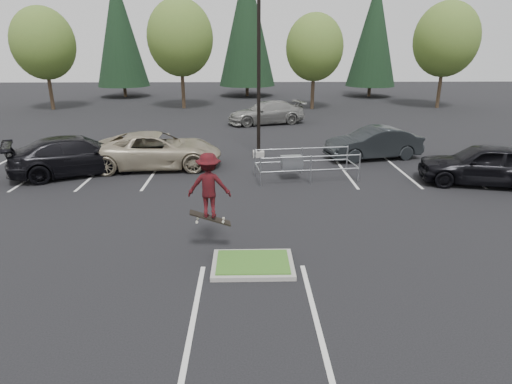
{
  "coord_description": "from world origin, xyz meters",
  "views": [
    {
      "loc": [
        -0.15,
        -10.31,
        5.71
      ],
      "look_at": [
        0.12,
        1.5,
        1.62
      ],
      "focal_mm": 30.0,
      "sensor_mm": 36.0,
      "label": 1
    }
  ],
  "objects_px": {
    "conif_c": "(374,33)",
    "car_r_charc": "(373,143)",
    "decid_b": "(180,40)",
    "light_pole": "(259,68)",
    "conif_b": "(247,24)",
    "decid_a": "(44,46)",
    "car_r_black": "(485,164)",
    "decid_c": "(314,50)",
    "car_l_tan": "(157,150)",
    "skateboarder": "(209,186)",
    "car_far_silver": "(267,113)",
    "decid_d": "(446,42)",
    "conif_a": "(119,31)",
    "car_l_black": "(76,155)",
    "cart_corral": "(295,162)"
  },
  "relations": [
    {
      "from": "conif_c",
      "to": "car_r_charc",
      "type": "bearing_deg",
      "value": -105.0
    },
    {
      "from": "decid_b",
      "to": "conif_c",
      "type": "bearing_deg",
      "value": 24.14
    },
    {
      "from": "light_pole",
      "to": "conif_b",
      "type": "distance_m",
      "value": 28.69
    },
    {
      "from": "decid_a",
      "to": "car_r_black",
      "type": "bearing_deg",
      "value": -39.43
    },
    {
      "from": "decid_c",
      "to": "car_l_tan",
      "type": "height_order",
      "value": "decid_c"
    },
    {
      "from": "decid_b",
      "to": "car_l_tan",
      "type": "height_order",
      "value": "decid_b"
    },
    {
      "from": "decid_a",
      "to": "conif_c",
      "type": "xyz_separation_m",
      "value": [
        32.01,
        9.47,
        1.26
      ]
    },
    {
      "from": "conif_c",
      "to": "skateboarder",
      "type": "bearing_deg",
      "value": -111.54
    },
    {
      "from": "decid_b",
      "to": "car_far_silver",
      "type": "xyz_separation_m",
      "value": [
        7.46,
        -8.53,
        -5.2
      ]
    },
    {
      "from": "decid_a",
      "to": "light_pole",
      "type": "bearing_deg",
      "value": -44.25
    },
    {
      "from": "conif_b",
      "to": "car_far_silver",
      "type": "height_order",
      "value": "conif_b"
    },
    {
      "from": "car_l_tan",
      "to": "decid_b",
      "type": "bearing_deg",
      "value": -0.75
    },
    {
      "from": "decid_d",
      "to": "car_r_black",
      "type": "bearing_deg",
      "value": -108.9
    },
    {
      "from": "decid_a",
      "to": "decid_c",
      "type": "height_order",
      "value": "decid_a"
    },
    {
      "from": "conif_a",
      "to": "car_r_charc",
      "type": "height_order",
      "value": "conif_a"
    },
    {
      "from": "light_pole",
      "to": "car_l_black",
      "type": "relative_size",
      "value": 1.68
    },
    {
      "from": "conif_b",
      "to": "car_r_charc",
      "type": "distance_m",
      "value": 30.54
    },
    {
      "from": "decid_c",
      "to": "car_r_charc",
      "type": "height_order",
      "value": "decid_c"
    },
    {
      "from": "decid_c",
      "to": "conif_c",
      "type": "height_order",
      "value": "conif_c"
    },
    {
      "from": "decid_c",
      "to": "decid_d",
      "type": "xyz_separation_m",
      "value": [
        12.0,
        0.5,
        0.66
      ]
    },
    {
      "from": "car_l_black",
      "to": "light_pole",
      "type": "bearing_deg",
      "value": -95.37
    },
    {
      "from": "decid_c",
      "to": "car_r_black",
      "type": "xyz_separation_m",
      "value": [
        4.01,
        -22.83,
        -4.36
      ]
    },
    {
      "from": "car_l_black",
      "to": "skateboarder",
      "type": "bearing_deg",
      "value": -164.48
    },
    {
      "from": "skateboarder",
      "to": "light_pole",
      "type": "bearing_deg",
      "value": -97.21
    },
    {
      "from": "car_r_charc",
      "to": "light_pole",
      "type": "bearing_deg",
      "value": -106.92
    },
    {
      "from": "decid_c",
      "to": "conif_c",
      "type": "relative_size",
      "value": 0.67
    },
    {
      "from": "conif_c",
      "to": "conif_a",
      "type": "bearing_deg",
      "value": 178.98
    },
    {
      "from": "conif_c",
      "to": "car_l_black",
      "type": "xyz_separation_m",
      "value": [
        -22.0,
        -30.51,
        -5.97
      ]
    },
    {
      "from": "car_l_tan",
      "to": "car_r_black",
      "type": "height_order",
      "value": "car_r_black"
    },
    {
      "from": "decid_b",
      "to": "conif_b",
      "type": "bearing_deg",
      "value": 58.91
    },
    {
      "from": "conif_b",
      "to": "light_pole",
      "type": "bearing_deg",
      "value": -88.99
    },
    {
      "from": "car_r_black",
      "to": "car_far_silver",
      "type": "height_order",
      "value": "car_r_black"
    },
    {
      "from": "skateboarder",
      "to": "car_r_charc",
      "type": "xyz_separation_m",
      "value": [
        7.7,
        10.5,
        -1.17
      ]
    },
    {
      "from": "skateboarder",
      "to": "car_l_black",
      "type": "bearing_deg",
      "value": -48.02
    },
    {
      "from": "decid_a",
      "to": "decid_c",
      "type": "relative_size",
      "value": 1.06
    },
    {
      "from": "light_pole",
      "to": "cart_corral",
      "type": "distance_m",
      "value": 5.74
    },
    {
      "from": "car_l_tan",
      "to": "car_r_charc",
      "type": "xyz_separation_m",
      "value": [
        11.0,
        1.51,
        -0.04
      ]
    },
    {
      "from": "decid_d",
      "to": "conif_a",
      "type": "xyz_separation_m",
      "value": [
        -31.99,
        9.67,
        1.19
      ]
    },
    {
      "from": "light_pole",
      "to": "conif_b",
      "type": "bearing_deg",
      "value": 91.01
    },
    {
      "from": "car_r_charc",
      "to": "car_far_silver",
      "type": "distance_m",
      "value": 11.65
    },
    {
      "from": "conif_c",
      "to": "car_l_tan",
      "type": "bearing_deg",
      "value": -122.09
    },
    {
      "from": "decid_b",
      "to": "car_l_tan",
      "type": "distance_m",
      "value": 21.24
    },
    {
      "from": "decid_c",
      "to": "car_far_silver",
      "type": "distance_m",
      "value": 10.07
    },
    {
      "from": "decid_b",
      "to": "conif_a",
      "type": "xyz_separation_m",
      "value": [
        -7.99,
        9.47,
        1.05
      ]
    },
    {
      "from": "car_l_tan",
      "to": "car_r_charc",
      "type": "bearing_deg",
      "value": -87.15
    },
    {
      "from": "car_l_black",
      "to": "car_l_tan",
      "type": "bearing_deg",
      "value": -98.87
    },
    {
      "from": "conif_b",
      "to": "conif_c",
      "type": "xyz_separation_m",
      "value": [
        14.0,
        -1.0,
        -1.0
      ]
    },
    {
      "from": "decid_a",
      "to": "car_l_black",
      "type": "height_order",
      "value": "decid_a"
    },
    {
      "from": "decid_c",
      "to": "conif_c",
      "type": "xyz_separation_m",
      "value": [
        8.01,
        9.67,
        1.59
      ]
    },
    {
      "from": "decid_a",
      "to": "decid_c",
      "type": "distance_m",
      "value": 24.0
    }
  ]
}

